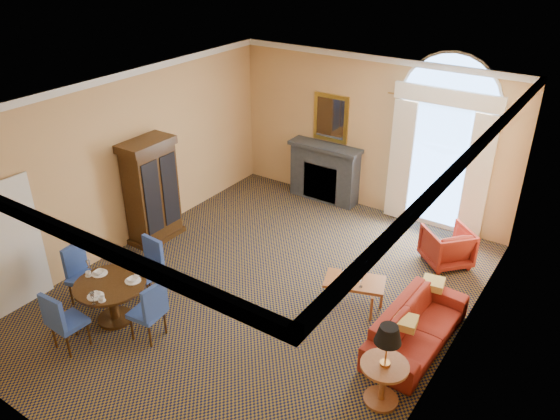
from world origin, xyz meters
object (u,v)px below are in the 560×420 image
Objects in this scene: coffee_table at (354,283)px; sofa at (417,327)px; armchair at (447,246)px; side_table at (386,356)px; armoire at (152,193)px; dining_table at (111,293)px.

sofa is at bearing -32.83° from coffee_table.
side_table reaches higher than armchair.
armoire is 5.31m from sofa.
dining_table is at bearing -59.18° from armoire.
coffee_table reaches higher than sofa.
dining_table is 4.14m from side_table.
side_table is at bearing -175.34° from sofa.
sofa is 2.65× the size of armchair.
armoire is at bearing 120.82° from dining_table.
dining_table is 5.69m from armchair.
armoire is at bearing -23.12° from armchair.
armoire reaches higher than armchair.
armoire reaches higher than coffee_table.
armchair is 0.65× the size of side_table.
coffee_table is 0.89× the size of side_table.
sofa is (4.00, 2.07, -0.20)m from dining_table.
armoire is 5.43m from armchair.
dining_table is at bearing -168.80° from side_table.
side_table is (1.20, -1.56, 0.30)m from coffee_table.
dining_table reaches higher than armchair.
coffee_table is (-1.15, 0.29, 0.14)m from sofa.
dining_table is 1.39× the size of armchair.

